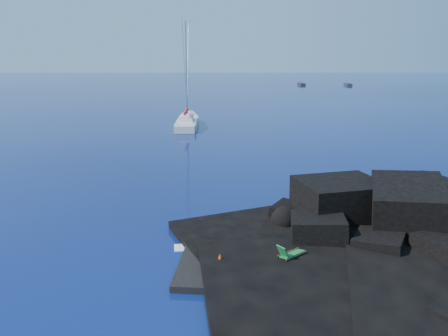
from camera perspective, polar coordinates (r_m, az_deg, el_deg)
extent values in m
plane|color=#030D34|center=(22.98, -6.50, -13.31)|extent=(400.00, 400.00, 0.00)
cube|color=black|center=(23.44, 4.91, -12.67)|extent=(9.08, 6.86, 0.70)
cube|color=silver|center=(24.14, 9.30, -10.95)|extent=(2.15, 1.64, 0.05)
cone|color=#E3450B|center=(22.74, -0.53, -11.75)|extent=(0.40, 0.40, 0.55)
cube|color=#25252A|center=(144.59, 10.07, 10.62)|extent=(1.78, 5.15, 0.68)
cube|color=#26262B|center=(146.33, 15.88, 10.33)|extent=(1.81, 5.11, 0.67)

